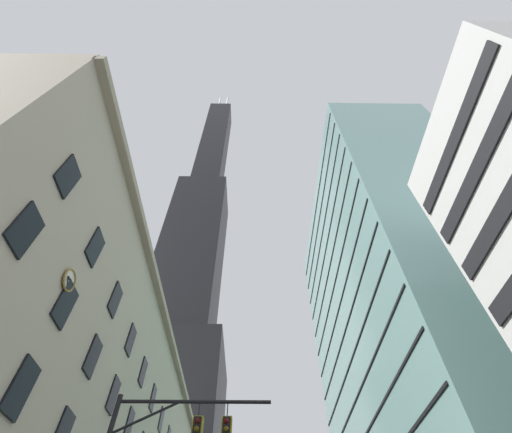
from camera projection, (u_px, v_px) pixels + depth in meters
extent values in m
cube|color=#9E937A|center=(172.00, 346.00, 40.42)|extent=(0.70, 63.26, 0.60)
cube|color=black|center=(21.00, 387.00, 14.29)|extent=(0.14, 1.40, 2.20)
cube|color=black|center=(25.00, 229.00, 14.47)|extent=(0.14, 1.40, 2.20)
cube|color=black|center=(65.00, 304.00, 17.58)|extent=(0.14, 1.40, 2.20)
cube|color=black|center=(93.00, 356.00, 20.69)|extent=(0.14, 1.40, 2.20)
cube|color=black|center=(113.00, 395.00, 23.80)|extent=(0.14, 1.40, 2.20)
cube|color=black|center=(129.00, 424.00, 26.91)|extent=(0.14, 1.40, 2.20)
cube|color=black|center=(68.00, 176.00, 17.75)|extent=(0.14, 1.40, 2.20)
cube|color=black|center=(95.00, 247.00, 20.86)|extent=(0.14, 1.40, 2.20)
cube|color=black|center=(115.00, 299.00, 23.97)|extent=(0.14, 1.40, 2.20)
cube|color=black|center=(131.00, 340.00, 27.08)|extent=(0.14, 1.40, 2.20)
cube|color=black|center=(143.00, 372.00, 30.20)|extent=(0.14, 1.40, 2.20)
cube|color=black|center=(153.00, 398.00, 33.31)|extent=(0.14, 1.40, 2.20)
cube|color=black|center=(161.00, 420.00, 36.42)|extent=(0.14, 1.40, 2.20)
torus|color=olive|center=(70.00, 280.00, 17.87)|extent=(0.11, 1.23, 1.23)
cylinder|color=silver|center=(69.00, 280.00, 17.87)|extent=(0.05, 1.07, 1.07)
cube|color=black|center=(69.00, 278.00, 17.79)|extent=(0.03, 0.32, 0.10)
cube|color=black|center=(68.00, 281.00, 17.64)|extent=(0.03, 0.36, 0.39)
cube|color=black|center=(192.00, 256.00, 116.03)|extent=(18.86, 18.86, 70.70)
cube|color=black|center=(214.00, 146.00, 178.31)|extent=(12.13, 12.13, 88.38)
cylinder|color=silver|center=(219.00, 105.00, 223.09)|extent=(1.20, 1.20, 26.06)
cylinder|color=silver|center=(227.00, 105.00, 223.12)|extent=(1.20, 1.20, 26.06)
cube|color=black|center=(511.00, 195.00, 16.56)|extent=(0.16, 10.90, 1.10)
cube|color=black|center=(480.00, 164.00, 18.91)|extent=(0.16, 10.90, 1.10)
cube|color=black|center=(455.00, 139.00, 21.26)|extent=(0.16, 10.90, 1.10)
cube|color=gray|center=(399.00, 324.00, 47.87)|extent=(15.84, 40.02, 59.25)
cube|color=black|center=(367.00, 433.00, 37.15)|extent=(0.12, 39.02, 0.24)
cube|color=black|center=(358.00, 395.00, 40.28)|extent=(0.12, 39.02, 0.24)
cube|color=black|center=(351.00, 362.00, 43.41)|extent=(0.12, 39.02, 0.24)
cube|color=black|center=(344.00, 334.00, 46.54)|extent=(0.12, 39.02, 0.24)
cube|color=black|center=(339.00, 309.00, 49.67)|extent=(0.12, 39.02, 0.24)
cube|color=black|center=(334.00, 288.00, 52.80)|extent=(0.12, 39.02, 0.24)
cube|color=black|center=(329.00, 268.00, 55.94)|extent=(0.12, 39.02, 0.24)
cube|color=black|center=(326.00, 251.00, 59.07)|extent=(0.12, 39.02, 0.24)
cube|color=black|center=(322.00, 235.00, 62.20)|extent=(0.12, 39.02, 0.24)
cube|color=black|center=(319.00, 221.00, 65.33)|extent=(0.12, 39.02, 0.24)
cube|color=black|center=(316.00, 208.00, 68.46)|extent=(0.12, 39.02, 0.24)
cylinder|color=black|center=(195.00, 402.00, 13.98)|extent=(6.14, 0.14, 0.14)
cylinder|color=black|center=(146.00, 418.00, 13.50)|extent=(2.53, 0.10, 1.29)
cylinder|color=black|center=(199.00, 410.00, 13.75)|extent=(0.04, 0.04, 0.60)
cube|color=black|center=(197.00, 431.00, 13.16)|extent=(0.30, 0.30, 0.90)
cube|color=olive|center=(197.00, 432.00, 13.26)|extent=(0.40, 0.40, 1.04)
sphere|color=#450808|center=(197.00, 421.00, 13.28)|extent=(0.20, 0.20, 0.20)
sphere|color=#4B3A08|center=(196.00, 429.00, 13.06)|extent=(0.20, 0.20, 0.20)
cylinder|color=black|center=(227.00, 410.00, 13.75)|extent=(0.04, 0.04, 0.60)
cube|color=black|center=(226.00, 431.00, 13.17)|extent=(0.30, 0.30, 0.90)
cube|color=olive|center=(226.00, 432.00, 13.27)|extent=(0.40, 0.40, 1.04)
sphere|color=#450808|center=(227.00, 421.00, 13.29)|extent=(0.20, 0.20, 0.20)
sphere|color=#4B3A08|center=(226.00, 429.00, 13.07)|extent=(0.20, 0.20, 0.20)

